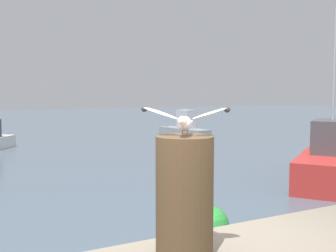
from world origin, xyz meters
The scene contains 5 objects.
mooring_post centered at (-0.08, -0.38, 1.82)m, with size 0.40×0.40×0.84m, color #4C3823.
seagull centered at (-0.09, -0.39, 2.35)m, with size 0.55×0.45×0.21m.
boat_red centered at (8.60, 5.63, 0.56)m, with size 5.76×4.71×5.09m.
boat_grey centered at (8.46, 14.94, 0.52)m, with size 1.46×3.83×1.68m.
channel_buoy centered at (1.75, 2.06, 0.48)m, with size 0.56×0.56×1.33m.
Camera 1 is at (-1.43, -2.74, 2.54)m, focal length 42.55 mm.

